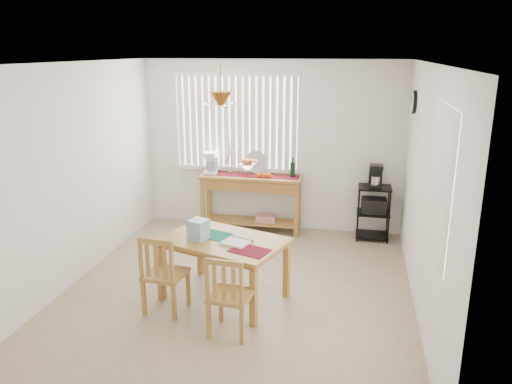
% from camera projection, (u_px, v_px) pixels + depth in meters
% --- Properties ---
extents(ground, '(4.00, 4.50, 0.01)m').
position_uv_depth(ground, '(239.00, 290.00, 5.90)').
color(ground, tan).
extents(room_shell, '(4.20, 4.70, 2.70)m').
position_uv_depth(room_shell, '(238.00, 148.00, 5.45)').
color(room_shell, white).
rests_on(room_shell, ground).
extents(sideboard, '(1.56, 0.44, 0.88)m').
position_uv_depth(sideboard, '(251.00, 189.00, 7.67)').
color(sideboard, '#AE7F3B').
rests_on(sideboard, ground).
extents(sideboard_items, '(1.48, 0.37, 0.67)m').
position_uv_depth(sideboard_items, '(235.00, 166.00, 7.63)').
color(sideboard_items, maroon).
rests_on(sideboard_items, sideboard).
extents(wire_cart, '(0.47, 0.38, 0.81)m').
position_uv_depth(wire_cart, '(374.00, 208.00, 7.35)').
color(wire_cart, black).
rests_on(wire_cart, ground).
extents(cart_items, '(0.19, 0.23, 0.33)m').
position_uv_depth(cart_items, '(376.00, 176.00, 7.23)').
color(cart_items, black).
rests_on(cart_items, wire_cart).
extents(dining_table, '(1.53, 1.23, 0.71)m').
position_uv_depth(dining_table, '(224.00, 246.00, 5.55)').
color(dining_table, '#AE7F3B').
rests_on(dining_table, ground).
extents(table_items, '(0.99, 0.77, 0.23)m').
position_uv_depth(table_items, '(208.00, 233.00, 5.47)').
color(table_items, '#126951').
rests_on(table_items, dining_table).
extents(chair_left, '(0.45, 0.45, 0.89)m').
position_uv_depth(chair_left, '(164.00, 274.00, 5.29)').
color(chair_left, '#AE7F3B').
rests_on(chair_left, ground).
extents(chair_right, '(0.43, 0.43, 0.86)m').
position_uv_depth(chair_right, '(229.00, 296.00, 4.85)').
color(chair_right, '#AE7F3B').
rests_on(chair_right, ground).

